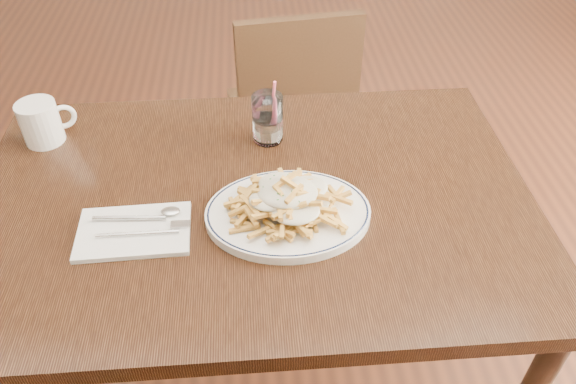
{
  "coord_description": "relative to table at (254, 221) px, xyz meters",
  "views": [
    {
      "loc": [
        0.01,
        -0.9,
        1.55
      ],
      "look_at": [
        0.07,
        -0.07,
        0.82
      ],
      "focal_mm": 35.0,
      "sensor_mm": 36.0,
      "label": 1
    }
  ],
  "objects": [
    {
      "name": "water_glass",
      "position": [
        0.04,
        0.2,
        0.13
      ],
      "size": [
        0.07,
        0.07,
        0.16
      ],
      "color": "white",
      "rests_on": "table"
    },
    {
      "name": "table",
      "position": [
        0.0,
        0.0,
        0.0
      ],
      "size": [
        1.2,
        0.8,
        0.75
      ],
      "color": "black",
      "rests_on": "ground"
    },
    {
      "name": "floor",
      "position": [
        0.0,
        0.0,
        -0.67
      ],
      "size": [
        7.0,
        7.0,
        0.0
      ],
      "primitive_type": "plane",
      "color": "black",
      "rests_on": "ground"
    },
    {
      "name": "cutlery",
      "position": [
        -0.24,
        -0.09,
        0.09
      ],
      "size": [
        0.2,
        0.07,
        0.01
      ],
      "color": "silver",
      "rests_on": "napkin"
    },
    {
      "name": "loaded_fries",
      "position": [
        0.07,
        -0.07,
        0.14
      ],
      "size": [
        0.23,
        0.18,
        0.07
      ],
      "color": "gold",
      "rests_on": "fries_plate"
    },
    {
      "name": "fries_plate",
      "position": [
        0.07,
        -0.07,
        0.09
      ],
      "size": [
        0.38,
        0.34,
        0.02
      ],
      "color": "white",
      "rests_on": "table"
    },
    {
      "name": "napkin",
      "position": [
        -0.24,
        -0.1,
        0.08
      ],
      "size": [
        0.22,
        0.15,
        0.01
      ],
      "primitive_type": "cube",
      "rotation": [
        0.0,
        0.0,
        0.03
      ],
      "color": "silver",
      "rests_on": "table"
    },
    {
      "name": "coffee_mug",
      "position": [
        -0.49,
        0.24,
        0.13
      ],
      "size": [
        0.13,
        0.09,
        0.1
      ],
      "color": "white",
      "rests_on": "table"
    },
    {
      "name": "chair_far",
      "position": [
        0.15,
        0.75,
        -0.19
      ],
      "size": [
        0.44,
        0.44,
        0.85
      ],
      "color": "black",
      "rests_on": "ground"
    }
  ]
}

